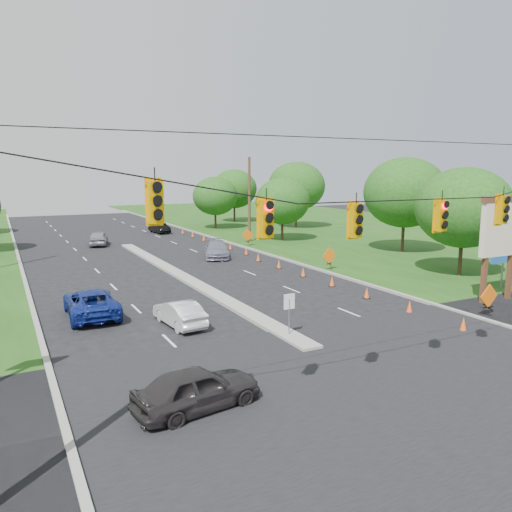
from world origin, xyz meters
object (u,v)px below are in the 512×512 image
pylon_sign (501,233)px  white_sedan (179,313)px  black_sedan (197,389)px  blue_pickup (91,303)px

pylon_sign → white_sedan: 18.86m
black_sedan → blue_pickup: (-1.22, 12.32, 0.02)m
white_sedan → black_sedan: bearing=69.3°
black_sedan → blue_pickup: 12.38m
black_sedan → white_sedan: bearing=-24.1°
black_sedan → blue_pickup: size_ratio=0.79×
black_sedan → white_sedan: 9.02m
white_sedan → blue_pickup: 5.09m
pylon_sign → white_sedan: size_ratio=1.61×
pylon_sign → black_sedan: pylon_sign is taller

